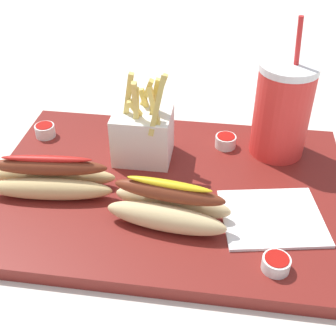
% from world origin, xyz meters
% --- Properties ---
extents(ground_plane, '(2.40, 2.40, 0.02)m').
position_xyz_m(ground_plane, '(0.00, 0.00, -0.01)').
color(ground_plane, silver).
extents(food_tray, '(0.50, 0.35, 0.02)m').
position_xyz_m(food_tray, '(0.00, 0.00, 0.01)').
color(food_tray, maroon).
rests_on(food_tray, ground_plane).
extents(soda_cup, '(0.08, 0.08, 0.21)m').
position_xyz_m(soda_cup, '(0.15, 0.11, 0.09)').
color(soda_cup, red).
rests_on(soda_cup, food_tray).
extents(fries_basket, '(0.08, 0.08, 0.14)m').
position_xyz_m(fries_basket, '(-0.05, 0.06, 0.06)').
color(fries_basket, white).
rests_on(fries_basket, food_tray).
extents(hot_dog_1, '(0.18, 0.07, 0.06)m').
position_xyz_m(hot_dog_1, '(-0.16, -0.04, 0.04)').
color(hot_dog_1, '#DBB775').
rests_on(hot_dog_1, food_tray).
extents(hot_dog_2, '(0.16, 0.08, 0.06)m').
position_xyz_m(hot_dog_2, '(0.01, -0.07, 0.04)').
color(hot_dog_2, '#E5C689').
rests_on(hot_dog_2, food_tray).
extents(ketchup_cup_1, '(0.03, 0.03, 0.02)m').
position_xyz_m(ketchup_cup_1, '(0.14, -0.13, 0.03)').
color(ketchup_cup_1, white).
rests_on(ketchup_cup_1, food_tray).
extents(ketchup_cup_2, '(0.03, 0.03, 0.02)m').
position_xyz_m(ketchup_cup_2, '(0.08, 0.11, 0.03)').
color(ketchup_cup_2, white).
rests_on(ketchup_cup_2, food_tray).
extents(ketchup_cup_3, '(0.03, 0.03, 0.02)m').
position_xyz_m(ketchup_cup_3, '(-0.21, 0.10, 0.03)').
color(ketchup_cup_3, white).
rests_on(ketchup_cup_3, food_tray).
extents(napkin_stack, '(0.15, 0.13, 0.00)m').
position_xyz_m(napkin_stack, '(0.14, -0.05, 0.02)').
color(napkin_stack, white).
rests_on(napkin_stack, food_tray).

